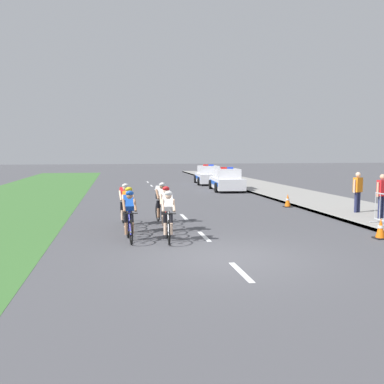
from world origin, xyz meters
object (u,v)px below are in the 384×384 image
cyclist_fifth (125,204)px  traffic_cone_near (381,229)px  cyclist_second (168,215)px  police_car_nearest (227,181)px  cyclist_lead (129,215)px  cyclist_fourth (166,208)px  spectator_back (382,193)px  traffic_cone_mid (288,201)px  spectator_middle (358,189)px  cyclist_third (128,209)px  cyclist_sixth (161,202)px  police_car_second (208,176)px

cyclist_fifth → traffic_cone_near: size_ratio=2.68×
cyclist_second → police_car_nearest: size_ratio=0.38×
cyclist_lead → cyclist_fifth: bearing=91.6°
cyclist_second → cyclist_fourth: bearing=86.0°
cyclist_lead → police_car_nearest: size_ratio=0.38×
cyclist_second → spectator_back: (8.40, 2.22, 0.30)m
traffic_cone_near → spectator_back: 3.64m
cyclist_lead → police_car_nearest: police_car_nearest is taller
traffic_cone_mid → spectator_middle: size_ratio=0.38×
cyclist_fourth → cyclist_fifth: (-1.31, 1.44, 0.00)m
cyclist_lead → cyclist_second: (1.12, -0.25, 0.00)m
cyclist_second → spectator_back: bearing=14.8°
police_car_nearest → cyclist_lead: bearing=-114.5°
cyclist_third → cyclist_fifth: 1.50m
cyclist_third → traffic_cone_near: size_ratio=2.69×
police_car_nearest → traffic_cone_mid: police_car_nearest is taller
cyclist_sixth → traffic_cone_near: size_ratio=2.68×
cyclist_second → police_car_second: (5.87, 21.51, -0.11)m
cyclist_second → police_car_second: bearing=74.7°
cyclist_second → traffic_cone_near: cyclist_second is taller
cyclist_sixth → spectator_back: 8.35m
cyclist_second → cyclist_fifth: 3.25m
cyclist_third → spectator_back: size_ratio=1.03×
cyclist_second → spectator_back: size_ratio=1.03×
police_car_nearest → cyclist_fourth: bearing=-112.3°
cyclist_fifth → spectator_back: size_ratio=1.03×
police_car_second → cyclist_lead: bearing=-108.2°
traffic_cone_near → cyclist_lead: bearing=172.6°
cyclist_fourth → spectator_back: (8.29, 0.64, 0.30)m
cyclist_third → traffic_cone_near: (7.52, -2.25, -0.48)m
cyclist_lead → cyclist_sixth: same height
cyclist_sixth → traffic_cone_mid: (6.42, 3.47, -0.48)m
cyclist_fourth → traffic_cone_mid: (6.44, 5.18, -0.48)m
cyclist_third → traffic_cone_mid: (7.67, 5.24, -0.48)m
cyclist_third → traffic_cone_near: 7.86m
cyclist_third → cyclist_fourth: bearing=2.6°
cyclist_second → cyclist_third: bearing=126.4°
cyclist_third → police_car_nearest: police_car_nearest is taller
cyclist_lead → traffic_cone_near: (7.52, -0.98, -0.48)m
spectator_back → cyclist_sixth: bearing=172.6°
cyclist_fourth → police_car_second: size_ratio=0.38×
cyclist_fifth → police_car_nearest: size_ratio=0.38×
cyclist_lead → traffic_cone_mid: 10.07m
police_car_second → traffic_cone_near: bearing=-88.7°
spectator_back → cyclist_second: bearing=-165.2°
police_car_nearest → spectator_back: size_ratio=2.70×
traffic_cone_near → spectator_middle: (1.97, 4.54, 0.77)m
cyclist_third → police_car_second: size_ratio=0.38×
traffic_cone_near → traffic_cone_mid: same height
cyclist_lead → spectator_back: size_ratio=1.03×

